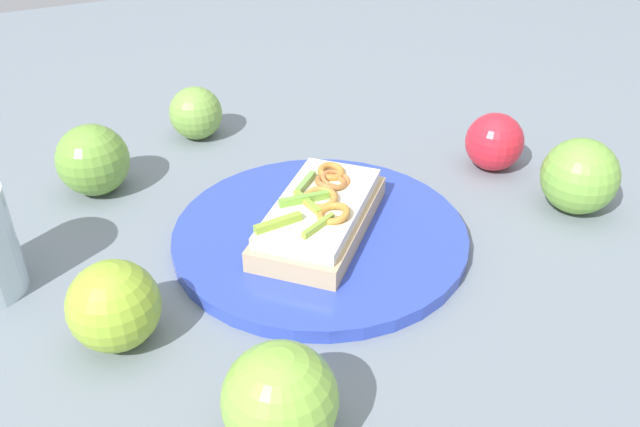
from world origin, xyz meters
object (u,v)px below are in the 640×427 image
(apple_4, at_px, (93,160))
(sandwich, at_px, (320,214))
(apple_3, at_px, (494,142))
(apple_0, at_px, (196,113))
(plate, at_px, (320,235))
(apple_5, at_px, (280,400))
(apple_1, at_px, (114,306))
(apple_2, at_px, (580,176))

(apple_4, bearing_deg, sandwich, -46.51)
(apple_3, bearing_deg, apple_0, 142.06)
(plate, height_order, apple_0, apple_0)
(apple_4, height_order, apple_5, apple_5)
(apple_1, bearing_deg, apple_0, 63.45)
(apple_3, height_order, apple_4, apple_4)
(sandwich, xyz_separation_m, apple_5, (-0.13, -0.21, 0.01))
(sandwich, distance_m, apple_3, 0.26)
(sandwich, height_order, apple_4, apple_4)
(apple_3, distance_m, apple_5, 0.47)
(apple_0, height_order, apple_5, apple_5)
(sandwich, xyz_separation_m, apple_0, (-0.05, 0.29, 0.00))
(apple_0, relative_size, apple_3, 0.99)
(apple_0, distance_m, apple_3, 0.38)
(apple_0, relative_size, apple_2, 0.83)
(apple_3, bearing_deg, apple_4, 161.43)
(apple_1, distance_m, apple_2, 0.50)
(apple_1, relative_size, apple_2, 0.93)
(apple_1, xyz_separation_m, apple_2, (0.50, -0.01, 0.00))
(apple_3, relative_size, apple_4, 0.86)
(plate, distance_m, apple_3, 0.26)
(apple_0, bearing_deg, apple_3, -37.94)
(apple_2, bearing_deg, apple_5, -160.25)
(apple_5, bearing_deg, apple_1, 118.98)
(apple_4, xyz_separation_m, apple_5, (0.06, -0.42, 0.00))
(apple_0, height_order, apple_2, apple_2)
(apple_2, height_order, apple_3, apple_2)
(sandwich, height_order, apple_3, apple_3)
(plate, distance_m, sandwich, 0.03)
(apple_2, bearing_deg, plate, 167.09)
(sandwich, xyz_separation_m, apple_4, (-0.19, 0.20, 0.01))
(sandwich, height_order, apple_1, apple_1)
(sandwich, distance_m, apple_0, 0.29)
(apple_0, bearing_deg, apple_1, -116.55)
(sandwich, relative_size, apple_0, 2.77)
(apple_1, xyz_separation_m, apple_5, (0.09, -0.15, 0.00))
(plate, bearing_deg, apple_2, -12.91)
(apple_1, height_order, apple_4, apple_4)
(apple_2, bearing_deg, apple_3, 101.79)
(apple_5, bearing_deg, apple_3, 34.12)
(plate, relative_size, apple_2, 3.64)
(apple_4, bearing_deg, apple_0, 30.40)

